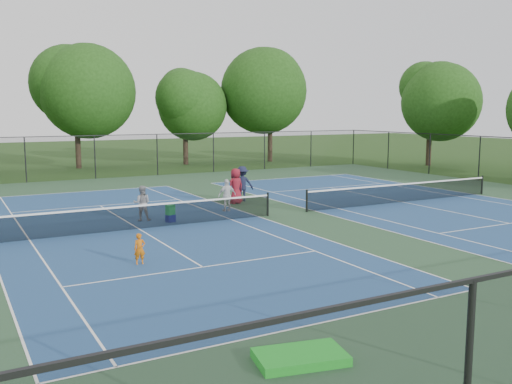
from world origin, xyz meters
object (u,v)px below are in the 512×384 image
bystander_b (242,184)px  ball_crate (170,218)px  tree_side_e (431,97)px  bystander_c (236,186)px  child_player (140,249)px  tree_back_c (185,101)px  tree_back_d (270,87)px  tree_back_b (75,87)px  instructor (142,203)px  bystander_a (227,195)px  ball_hopper (170,210)px

bystander_b → ball_crate: 6.42m
tree_side_e → bystander_c: bearing=-156.7°
child_player → ball_crate: child_player is taller
tree_back_c → bystander_b: tree_back_c is taller
tree_back_d → bystander_c: size_ratio=5.73×
tree_back_b → bystander_b: size_ratio=5.47×
tree_side_e → bystander_b: 25.50m
instructor → bystander_a: bystander_a is taller
tree_back_c → ball_hopper: size_ratio=20.07×
child_player → ball_hopper: child_player is taller
bystander_b → bystander_c: bystander_b is taller
tree_back_d → ball_hopper: tree_back_d is taller
tree_back_d → ball_crate: size_ratio=28.85×
tree_back_d → ball_crate: bearing=-128.4°
tree_side_e → instructor: 32.21m
tree_back_d → ball_hopper: size_ratio=24.78×
tree_back_b → ball_crate: bearing=-93.1°
tree_side_e → instructor: size_ratio=5.82×
bystander_c → tree_back_d: bearing=-135.0°
ball_hopper → child_player: bearing=-118.2°
instructor → ball_hopper: bearing=160.1°
instructor → ball_hopper: (0.95, -0.88, -0.23)m
bystander_b → bystander_c: (-0.68, -0.60, -0.01)m
ball_hopper → tree_back_b: bearing=86.9°
tree_back_d → bystander_a: size_ratio=6.76×
child_player → bystander_c: size_ratio=0.54×
bystander_b → bystander_c: size_ratio=1.01×
bystander_a → bystander_b: (2.02, 2.36, 0.15)m
tree_back_c → tree_back_d: tree_back_d is taller
bystander_b → tree_side_e: bearing=-141.1°
tree_back_d → child_player: tree_back_d is taller
tree_back_b → tree_side_e: (27.00, -12.00, -0.79)m
child_player → ball_crate: size_ratio=2.70×
tree_back_d → child_player: 36.79m
ball_crate → bystander_b: bearing=34.0°
bystander_a → bystander_b: bearing=-130.1°
tree_back_c → instructor: tree_back_c is taller
instructor → ball_crate: 1.43m
tree_back_d → tree_side_e: (10.00, -10.00, -1.02)m
instructor → bystander_b: bystander_b is taller
tree_side_e → tree_back_b: bearing=156.0°
ball_hopper → bystander_b: bearing=34.0°
tree_side_e → instructor: bearing=-157.2°
tree_side_e → bystander_a: bearing=-154.4°
tree_back_d → instructor: size_ratio=6.80×
tree_back_b → bystander_a: bearing=-85.5°
instructor → bystander_a: 4.23m
tree_side_e → bystander_b: (-23.09, -9.65, -4.89)m
tree_back_b → child_player: tree_back_b is taller
child_player → instructor: (2.23, 6.80, 0.28)m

